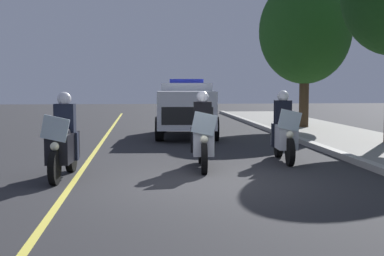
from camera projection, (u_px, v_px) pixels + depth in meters
ground_plane at (201, 183)px, 10.17m from camera, size 80.00×80.00×0.00m
lane_stripe_center at (72, 185)px, 9.95m from camera, size 48.00×0.12×0.01m
police_motorcycle_lead_left at (63, 143)px, 10.64m from camera, size 2.14×0.62×1.72m
police_motorcycle_lead_right at (203, 137)px, 11.86m from camera, size 2.14×0.62×1.72m
police_motorcycle_trailing at (284, 133)px, 12.93m from camera, size 2.14×0.62×1.72m
police_suv at (187, 107)px, 19.07m from camera, size 5.02×2.36×2.05m
tree_behind_suv at (305, 31)px, 21.77m from camera, size 3.75×3.75×6.09m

